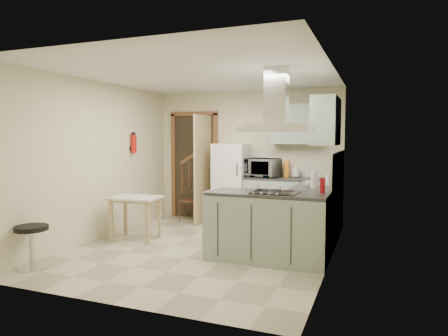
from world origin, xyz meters
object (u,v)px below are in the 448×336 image
at_px(bentwood_chair, 189,200).
at_px(peninsula, 268,226).
at_px(extractor_hood, 276,129).
at_px(drop_leaf_table, 136,218).
at_px(microwave, 262,168).
at_px(stool, 32,247).
at_px(fridge, 232,184).

bearing_deg(bentwood_chair, peninsula, -50.06).
distance_m(extractor_hood, bentwood_chair, 3.15).
bearing_deg(drop_leaf_table, microwave, 41.13).
bearing_deg(stool, extractor_hood, 26.59).
distance_m(fridge, stool, 3.66).
relative_size(drop_leaf_table, stool, 1.37).
bearing_deg(bentwood_chair, microwave, -4.91).
bearing_deg(drop_leaf_table, peninsula, -12.59).
height_order(drop_leaf_table, bentwood_chair, bentwood_chair).
relative_size(extractor_hood, bentwood_chair, 1.12).
distance_m(peninsula, drop_leaf_table, 2.23).
xyz_separation_m(extractor_hood, stool, (-2.73, -1.37, -1.45)).
bearing_deg(fridge, peninsula, -58.26).
relative_size(peninsula, extractor_hood, 1.72).
distance_m(drop_leaf_table, bentwood_chair, 1.60).
height_order(fridge, bentwood_chair, fridge).
distance_m(fridge, extractor_hood, 2.57).
bearing_deg(stool, microwave, 58.91).
bearing_deg(microwave, stool, -108.86).
xyz_separation_m(drop_leaf_table, stool, (-0.42, -1.64, -0.08)).
bearing_deg(microwave, peninsula, -59.83).
relative_size(bentwood_chair, stool, 1.50).
relative_size(extractor_hood, microwave, 1.47).
xyz_separation_m(fridge, peninsula, (1.22, -1.98, -0.30)).
bearing_deg(peninsula, extractor_hood, 0.00).
relative_size(fridge, microwave, 2.46).
relative_size(fridge, stool, 2.80).
xyz_separation_m(extractor_hood, bentwood_chair, (-2.17, 1.87, -1.32)).
bearing_deg(peninsula, drop_leaf_table, 172.92).
height_order(extractor_hood, stool, extractor_hood).
xyz_separation_m(fridge, bentwood_chair, (-0.84, -0.11, -0.35)).
bearing_deg(bentwood_chair, stool, -107.73).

